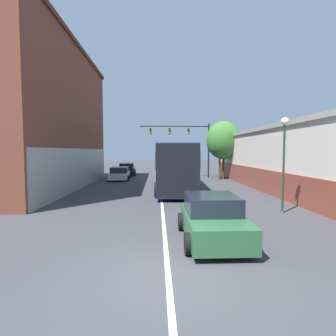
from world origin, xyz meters
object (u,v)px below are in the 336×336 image
Objects in this scene: traffic_signal_gantry at (185,138)px; street_tree_far at (220,145)px; parked_car_left_near at (120,174)px; street_tree_near at (224,140)px; street_lamp at (284,152)px; bus at (176,165)px; hatchback_foreground at (212,219)px; parked_car_left_mid at (127,170)px.

street_tree_far is (3.45, -1.91, -0.85)m from traffic_signal_gantry.
street_tree_far reaches higher than parked_car_left_near.
street_tree_near is at bearing 25.46° from street_tree_far.
street_tree_far is at bearing -154.54° from street_tree_near.
traffic_signal_gantry reaches higher than parked_car_left_near.
street_lamp is at bearing -148.35° from parked_car_left_near.
bus is 9.07m from street_lamp.
hatchback_foreground is 19.56m from street_tree_far.
parked_car_left_mid is 0.97× the size of street_lamp.
hatchback_foreground is at bearing -104.15° from street_tree_far.
parked_car_left_mid is 22.82m from street_lamp.
parked_car_left_near is at bearing 179.33° from street_tree_far.
parked_car_left_near is at bearing 38.74° from bus.
parked_car_left_near is 0.98× the size of street_lamp.
traffic_signal_gantry is 4.26m from street_tree_near.
street_lamp is at bearing -146.14° from bus.
traffic_signal_gantry is at bearing -77.65° from parked_car_left_near.
parked_car_left_mid is 12.48m from street_tree_near.
parked_car_left_mid is at bearing 153.52° from traffic_signal_gantry.
street_tree_far is (4.73, 18.75, 2.96)m from hatchback_foreground.
bus is at bearing 2.33° from hatchback_foreground.
street_tree_far reaches higher than bus.
traffic_signal_gantry is (1.27, 20.66, 3.81)m from hatchback_foreground.
traffic_signal_gantry is at bearing 156.46° from street_tree_near.
parked_car_left_mid is 0.72× the size of street_tree_near.
traffic_signal_gantry is 1.26× the size of street_tree_near.
bus is at bearing -126.50° from street_tree_near.
street_tree_near reaches higher than traffic_signal_gantry.
parked_car_left_mid is (-5.24, 12.71, -1.25)m from bus.
bus is 2.24× the size of street_lamp.
traffic_signal_gantry reaches higher than street_lamp.
bus reaches higher than parked_car_left_near.
parked_car_left_near is 10.97m from street_tree_far.
parked_car_left_near is at bearing 17.34° from hatchback_foreground.
hatchback_foreground is at bearing -105.25° from street_tree_near.
parked_car_left_near is 18.36m from street_lamp.
street_tree_far is (10.39, -5.36, 2.96)m from parked_car_left_mid.
bus is 9.13m from street_tree_far.
traffic_signal_gantry is 1.55× the size of street_tree_far.
street_tree_near reaches higher than parked_car_left_near.
street_lamp is at bearing -91.94° from street_tree_far.
hatchback_foreground is 0.49× the size of traffic_signal_gantry.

